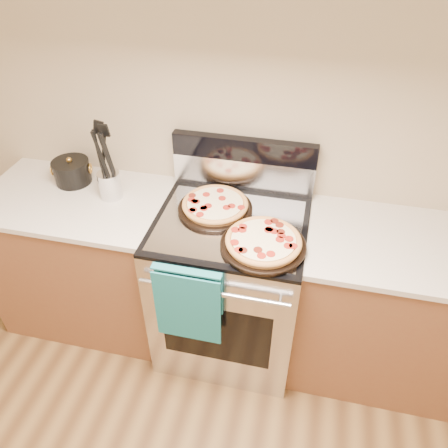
% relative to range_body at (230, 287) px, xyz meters
% --- Properties ---
extents(wall_back, '(4.00, 0.00, 4.00)m').
position_rel_range_body_xyz_m(wall_back, '(0.00, 0.35, 0.90)').
color(wall_back, tan).
rests_on(wall_back, ground).
extents(range_body, '(0.76, 0.68, 0.90)m').
position_rel_range_body_xyz_m(range_body, '(0.00, 0.00, 0.00)').
color(range_body, '#B7B7BC').
rests_on(range_body, ground).
extents(oven_window, '(0.56, 0.01, 0.40)m').
position_rel_range_body_xyz_m(oven_window, '(0.00, -0.34, 0.00)').
color(oven_window, black).
rests_on(oven_window, range_body).
extents(cooktop, '(0.76, 0.68, 0.02)m').
position_rel_range_body_xyz_m(cooktop, '(0.00, 0.00, 0.46)').
color(cooktop, black).
rests_on(cooktop, range_body).
extents(backsplash_lower, '(0.76, 0.06, 0.18)m').
position_rel_range_body_xyz_m(backsplash_lower, '(0.00, 0.31, 0.56)').
color(backsplash_lower, silver).
rests_on(backsplash_lower, cooktop).
extents(backsplash_upper, '(0.76, 0.06, 0.12)m').
position_rel_range_body_xyz_m(backsplash_upper, '(0.00, 0.31, 0.71)').
color(backsplash_upper, black).
rests_on(backsplash_upper, backsplash_lower).
extents(oven_handle, '(0.70, 0.03, 0.03)m').
position_rel_range_body_xyz_m(oven_handle, '(0.00, -0.38, 0.35)').
color(oven_handle, silver).
rests_on(oven_handle, range_body).
extents(dish_towel, '(0.32, 0.05, 0.42)m').
position_rel_range_body_xyz_m(dish_towel, '(-0.12, -0.38, 0.25)').
color(dish_towel, '#1A6C82').
rests_on(dish_towel, oven_handle).
extents(foil_sheet, '(0.70, 0.55, 0.01)m').
position_rel_range_body_xyz_m(foil_sheet, '(0.00, -0.03, 0.47)').
color(foil_sheet, gray).
rests_on(foil_sheet, cooktop).
extents(cabinet_left, '(1.00, 0.62, 0.88)m').
position_rel_range_body_xyz_m(cabinet_left, '(-0.88, 0.03, -0.01)').
color(cabinet_left, brown).
rests_on(cabinet_left, ground).
extents(countertop_left, '(1.02, 0.64, 0.03)m').
position_rel_range_body_xyz_m(countertop_left, '(-0.88, 0.03, 0.45)').
color(countertop_left, beige).
rests_on(countertop_left, cabinet_left).
extents(cabinet_right, '(1.00, 0.62, 0.88)m').
position_rel_range_body_xyz_m(cabinet_right, '(0.88, 0.03, -0.01)').
color(cabinet_right, brown).
rests_on(cabinet_right, ground).
extents(countertop_right, '(1.02, 0.64, 0.03)m').
position_rel_range_body_xyz_m(countertop_right, '(0.88, 0.03, 0.45)').
color(countertop_right, beige).
rests_on(countertop_right, cabinet_right).
extents(pepperoni_pizza_back, '(0.46, 0.46, 0.05)m').
position_rel_range_body_xyz_m(pepperoni_pizza_back, '(-0.10, 0.07, 0.50)').
color(pepperoni_pizza_back, '#B67937').
rests_on(pepperoni_pizza_back, foil_sheet).
extents(pepperoni_pizza_front, '(0.52, 0.52, 0.05)m').
position_rel_range_body_xyz_m(pepperoni_pizza_front, '(0.19, -0.16, 0.50)').
color(pepperoni_pizza_front, '#B67937').
rests_on(pepperoni_pizza_front, foil_sheet).
extents(utensil_crock, '(0.16, 0.16, 0.15)m').
position_rel_range_body_xyz_m(utensil_crock, '(-0.68, 0.09, 0.53)').
color(utensil_crock, silver).
rests_on(utensil_crock, countertop_left).
extents(saucepan, '(0.25, 0.25, 0.12)m').
position_rel_range_body_xyz_m(saucepan, '(-0.95, 0.17, 0.52)').
color(saucepan, black).
rests_on(saucepan, countertop_left).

